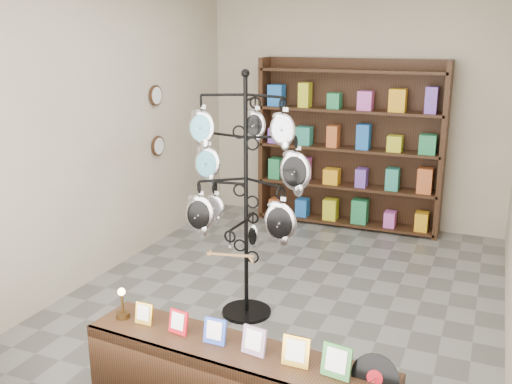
# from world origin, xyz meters

# --- Properties ---
(ground) EXTENTS (5.00, 5.00, 0.00)m
(ground) POSITION_xyz_m (0.00, 0.00, 0.00)
(ground) COLOR slate
(ground) RESTS_ON ground
(room_envelope) EXTENTS (5.00, 5.00, 5.00)m
(room_envelope) POSITION_xyz_m (0.00, 0.00, 1.85)
(room_envelope) COLOR #C0B79A
(room_envelope) RESTS_ON ground
(display_tree) EXTENTS (1.13, 1.04, 2.22)m
(display_tree) POSITION_xyz_m (-0.21, -0.57, 1.28)
(display_tree) COLOR black
(display_tree) RESTS_ON ground
(front_shelf) EXTENTS (2.15, 0.59, 0.75)m
(front_shelf) POSITION_xyz_m (0.32, -1.96, 0.26)
(front_shelf) COLOR black
(front_shelf) RESTS_ON ground
(back_shelving) EXTENTS (2.42, 0.36, 2.20)m
(back_shelving) POSITION_xyz_m (0.00, 2.30, 1.03)
(back_shelving) COLOR black
(back_shelving) RESTS_ON ground
(wall_clocks) EXTENTS (0.03, 0.24, 0.84)m
(wall_clocks) POSITION_xyz_m (-1.97, 0.80, 1.50)
(wall_clocks) COLOR black
(wall_clocks) RESTS_ON ground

